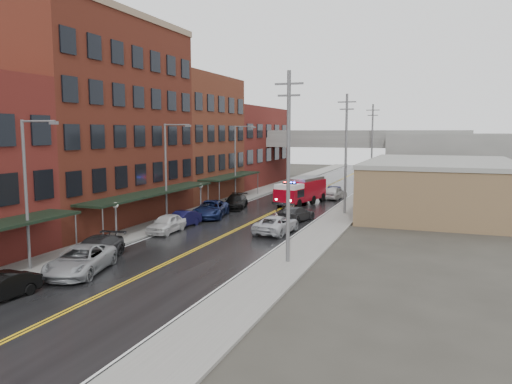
% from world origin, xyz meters
% --- Properties ---
extents(ground, '(220.00, 220.00, 0.00)m').
position_xyz_m(ground, '(0.00, 0.00, 0.00)').
color(ground, '#2D2B26').
rests_on(ground, ground).
extents(road, '(11.00, 160.00, 0.02)m').
position_xyz_m(road, '(0.00, 30.00, 0.01)').
color(road, black).
rests_on(road, ground).
extents(sidewalk_left, '(3.00, 160.00, 0.15)m').
position_xyz_m(sidewalk_left, '(-7.30, 30.00, 0.07)').
color(sidewalk_left, slate).
rests_on(sidewalk_left, ground).
extents(sidewalk_right, '(3.00, 160.00, 0.15)m').
position_xyz_m(sidewalk_right, '(7.30, 30.00, 0.07)').
color(sidewalk_right, slate).
rests_on(sidewalk_right, ground).
extents(curb_left, '(0.30, 160.00, 0.15)m').
position_xyz_m(curb_left, '(-5.65, 30.00, 0.07)').
color(curb_left, gray).
rests_on(curb_left, ground).
extents(curb_right, '(0.30, 160.00, 0.15)m').
position_xyz_m(curb_right, '(5.65, 30.00, 0.07)').
color(curb_right, gray).
rests_on(curb_right, ground).
extents(brick_building_b, '(9.00, 20.00, 18.00)m').
position_xyz_m(brick_building_b, '(-13.30, 23.00, 9.00)').
color(brick_building_b, '#552416').
rests_on(brick_building_b, ground).
extents(brick_building_c, '(9.00, 15.00, 15.00)m').
position_xyz_m(brick_building_c, '(-13.30, 40.50, 7.50)').
color(brick_building_c, brown).
rests_on(brick_building_c, ground).
extents(brick_building_far, '(9.00, 20.00, 12.00)m').
position_xyz_m(brick_building_far, '(-13.30, 58.00, 6.00)').
color(brick_building_far, maroon).
rests_on(brick_building_far, ground).
extents(tan_building, '(14.00, 22.00, 5.00)m').
position_xyz_m(tan_building, '(16.00, 40.00, 2.50)').
color(tan_building, brown).
rests_on(tan_building, ground).
extents(right_far_block, '(18.00, 30.00, 8.00)m').
position_xyz_m(right_far_block, '(18.00, 70.00, 4.00)').
color(right_far_block, slate).
rests_on(right_far_block, ground).
extents(awning_1, '(2.60, 18.00, 3.09)m').
position_xyz_m(awning_1, '(-7.49, 23.00, 2.99)').
color(awning_1, black).
rests_on(awning_1, ground).
extents(awning_2, '(2.60, 13.00, 3.09)m').
position_xyz_m(awning_2, '(-7.49, 40.50, 2.99)').
color(awning_2, black).
rests_on(awning_2, ground).
extents(globe_lamp_1, '(0.44, 0.44, 3.12)m').
position_xyz_m(globe_lamp_1, '(-6.40, 16.00, 2.31)').
color(globe_lamp_1, '#59595B').
rests_on(globe_lamp_1, ground).
extents(globe_lamp_2, '(0.44, 0.44, 3.12)m').
position_xyz_m(globe_lamp_2, '(-6.40, 30.00, 2.31)').
color(globe_lamp_2, '#59595B').
rests_on(globe_lamp_2, ground).
extents(street_lamp_0, '(2.64, 0.22, 9.00)m').
position_xyz_m(street_lamp_0, '(-6.55, 8.00, 5.19)').
color(street_lamp_0, '#59595B').
rests_on(street_lamp_0, ground).
extents(street_lamp_1, '(2.64, 0.22, 9.00)m').
position_xyz_m(street_lamp_1, '(-6.55, 24.00, 5.19)').
color(street_lamp_1, '#59595B').
rests_on(street_lamp_1, ground).
extents(street_lamp_2, '(2.64, 0.22, 9.00)m').
position_xyz_m(street_lamp_2, '(-6.55, 40.00, 5.19)').
color(street_lamp_2, '#59595B').
rests_on(street_lamp_2, ground).
extents(utility_pole_0, '(1.80, 0.24, 12.00)m').
position_xyz_m(utility_pole_0, '(7.20, 15.00, 6.31)').
color(utility_pole_0, '#59595B').
rests_on(utility_pole_0, ground).
extents(utility_pole_1, '(1.80, 0.24, 12.00)m').
position_xyz_m(utility_pole_1, '(7.20, 35.00, 6.31)').
color(utility_pole_1, '#59595B').
rests_on(utility_pole_1, ground).
extents(utility_pole_2, '(1.80, 0.24, 12.00)m').
position_xyz_m(utility_pole_2, '(7.20, 55.00, 6.31)').
color(utility_pole_2, '#59595B').
rests_on(utility_pole_2, ground).
extents(overpass, '(40.00, 10.00, 7.50)m').
position_xyz_m(overpass, '(0.00, 62.00, 5.99)').
color(overpass, slate).
rests_on(overpass, ground).
extents(fire_truck, '(4.58, 8.62, 3.01)m').
position_xyz_m(fire_truck, '(1.18, 40.29, 1.63)').
color(fire_truck, maroon).
rests_on(fire_truck, ground).
extents(parked_car_left_1, '(1.81, 4.17, 1.33)m').
position_xyz_m(parked_car_left_1, '(-4.12, 3.35, 0.67)').
color(parked_car_left_1, black).
rests_on(parked_car_left_1, ground).
extents(parked_car_left_2, '(4.06, 6.22, 1.59)m').
position_xyz_m(parked_car_left_2, '(-3.60, 8.63, 0.80)').
color(parked_car_left_2, '#979A9E').
rests_on(parked_car_left_2, ground).
extents(parked_car_left_3, '(3.00, 5.59, 1.54)m').
position_xyz_m(parked_car_left_3, '(-4.61, 11.30, 0.77)').
color(parked_car_left_3, black).
rests_on(parked_car_left_3, ground).
extents(parked_car_left_4, '(1.96, 4.54, 1.53)m').
position_xyz_m(parked_car_left_4, '(-5.00, 20.89, 0.76)').
color(parked_car_left_4, silver).
rests_on(parked_car_left_4, ground).
extents(parked_car_left_5, '(2.04, 4.35, 1.38)m').
position_xyz_m(parked_car_left_5, '(-5.00, 23.48, 0.69)').
color(parked_car_left_5, '#0F0E34').
rests_on(parked_car_left_5, ground).
extents(parked_car_left_6, '(3.91, 6.32, 1.63)m').
position_xyz_m(parked_car_left_6, '(-4.72, 28.80, 0.82)').
color(parked_car_left_6, '#131E4A').
rests_on(parked_car_left_6, ground).
extents(parked_car_left_7, '(3.02, 5.46, 1.50)m').
position_xyz_m(parked_car_left_7, '(-4.63, 34.80, 0.75)').
color(parked_car_left_7, black).
rests_on(parked_car_left_7, ground).
extents(parked_car_right_0, '(2.87, 5.49, 1.47)m').
position_xyz_m(parked_car_right_0, '(3.60, 23.80, 0.74)').
color(parked_car_right_0, '#B2B4BB').
rests_on(parked_car_right_0, ground).
extents(parked_car_right_1, '(3.00, 5.08, 1.38)m').
position_xyz_m(parked_car_right_1, '(3.60, 29.80, 0.69)').
color(parked_car_right_1, '#2B2B2E').
rests_on(parked_car_right_1, ground).
extents(parked_car_right_2, '(2.63, 4.89, 1.58)m').
position_xyz_m(parked_car_right_2, '(3.96, 46.20, 0.79)').
color(parked_car_right_2, silver).
rests_on(parked_car_right_2, ground).
extents(parked_car_right_3, '(1.93, 4.51, 1.44)m').
position_xyz_m(parked_car_right_3, '(3.61, 47.80, 0.72)').
color(parked_car_right_3, black).
rests_on(parked_car_right_3, ground).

